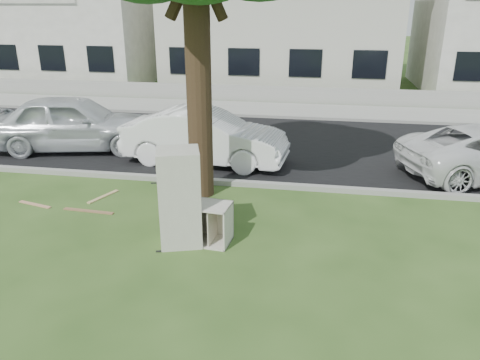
% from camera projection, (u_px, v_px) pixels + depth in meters
% --- Properties ---
extents(ground, '(120.00, 120.00, 0.00)m').
position_uv_depth(ground, '(199.00, 230.00, 8.94)').
color(ground, '#2D4C1B').
extents(road, '(120.00, 7.00, 0.01)m').
position_uv_depth(road, '(248.00, 143.00, 14.46)').
color(road, black).
rests_on(road, ground).
extents(kerb_near, '(120.00, 0.18, 0.12)m').
position_uv_depth(kerb_near, '(225.00, 185.00, 11.19)').
color(kerb_near, gray).
rests_on(kerb_near, ground).
extents(kerb_far, '(120.00, 0.18, 0.12)m').
position_uv_depth(kerb_far, '(262.00, 118.00, 17.74)').
color(kerb_far, gray).
rests_on(kerb_far, ground).
extents(sidewalk, '(120.00, 2.80, 0.01)m').
position_uv_depth(sidewalk, '(267.00, 110.00, 19.07)').
color(sidewalk, gray).
rests_on(sidewalk, ground).
extents(low_wall, '(120.00, 0.15, 0.70)m').
position_uv_depth(low_wall, '(271.00, 94.00, 20.42)').
color(low_wall, gray).
rests_on(low_wall, ground).
extents(townhouse_left, '(10.20, 8.16, 7.04)m').
position_uv_depth(townhouse_left, '(66.00, 14.00, 25.73)').
color(townhouse_left, white).
rests_on(townhouse_left, ground).
extents(townhouse_center, '(11.22, 8.16, 7.44)m').
position_uv_depth(townhouse_center, '(283.00, 11.00, 23.74)').
color(townhouse_center, beige).
rests_on(townhouse_center, ground).
extents(fridge, '(0.89, 0.86, 1.75)m').
position_uv_depth(fridge, '(180.00, 198.00, 8.19)').
color(fridge, beige).
rests_on(fridge, ground).
extents(cabinet, '(1.00, 0.68, 0.74)m').
position_uv_depth(cabinet, '(204.00, 223.00, 8.41)').
color(cabinet, beige).
rests_on(cabinet, ground).
extents(plank_a, '(1.13, 0.16, 0.02)m').
position_uv_depth(plank_a, '(88.00, 211.00, 9.75)').
color(plank_a, '#8A6242').
rests_on(plank_a, ground).
extents(plank_b, '(0.85, 0.29, 0.02)m').
position_uv_depth(plank_b, '(35.00, 204.00, 10.07)').
color(plank_b, tan).
rests_on(plank_b, ground).
extents(plank_c, '(0.41, 0.85, 0.02)m').
position_uv_depth(plank_c, '(103.00, 197.00, 10.47)').
color(plank_c, tan).
rests_on(plank_c, ground).
extents(car_center, '(4.52, 1.92, 1.45)m').
position_uv_depth(car_center, '(205.00, 137.00, 12.50)').
color(car_center, white).
rests_on(car_center, ground).
extents(car_left, '(5.06, 2.89, 1.62)m').
position_uv_depth(car_left, '(74.00, 123.00, 13.62)').
color(car_left, silver).
rests_on(car_left, ground).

